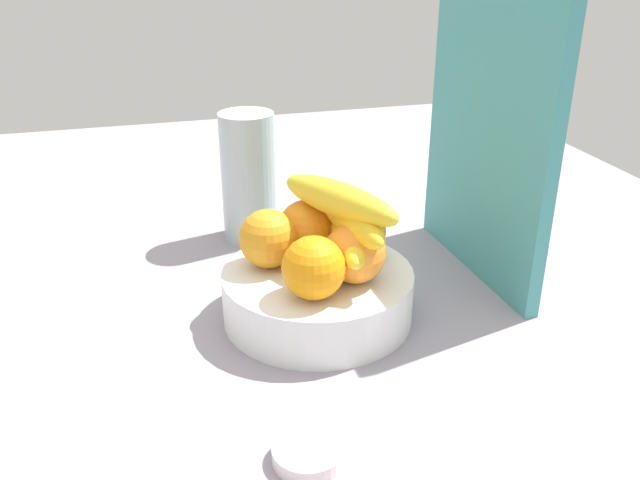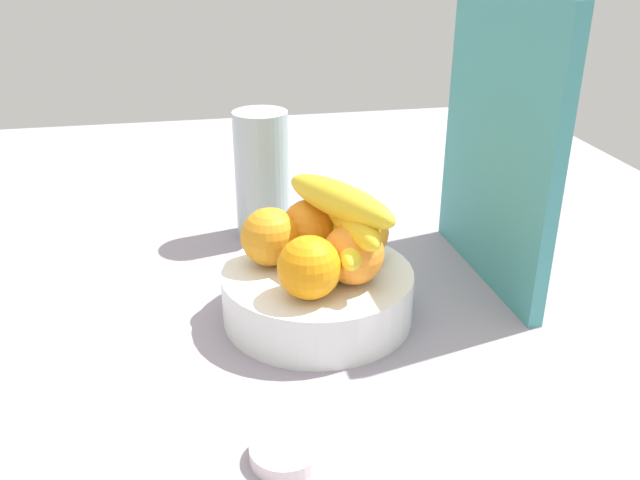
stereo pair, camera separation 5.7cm
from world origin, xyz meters
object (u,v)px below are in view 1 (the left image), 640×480
Objects in this scene: orange_back_left at (357,231)px; orange_center at (355,253)px; orange_back_right at (309,228)px; thermos_tumbler at (249,177)px; fruit_bowl at (320,294)px; banana_bunch at (343,225)px; jar_lid at (308,454)px; orange_front_left at (268,239)px; orange_front_right at (314,268)px; cutting_board at (487,139)px.

orange_center is at bearing -20.89° from orange_back_left.
orange_back_right is (-2.40, -5.23, 0.00)cm from orange_back_left.
thermos_tumbler is (-27.87, -6.83, -0.07)cm from orange_center.
thermos_tumbler is (-24.74, -3.69, 6.38)cm from fruit_bowl.
banana_bunch is 2.79× the size of jar_lid.
orange_back_left is 3.61cm from banana_bunch.
orange_front_left is 27.48cm from jar_lid.
banana_bunch is (-0.41, 2.84, 8.31)cm from fruit_bowl.
orange_front_right is at bearing 19.87° from orange_front_left.
thermos_tumbler is at bearing -169.51° from orange_back_right.
orange_back_right is 0.37× the size of thermos_tumbler.
orange_back_left is 1.10× the size of jar_lid.
jar_lid is at bearing -47.96° from cutting_board.
fruit_bowl is at bearing -65.57° from orange_back_left.
orange_back_left is at bearing 159.11° from orange_center.
orange_front_left is 1.00× the size of orange_front_right.
orange_front_right is 0.39× the size of banana_bunch.
cutting_board is at bearing 133.30° from jar_lid.
banana_bunch is (4.36, 2.83, 1.85)cm from orange_back_right.
cutting_board is at bearing 102.97° from orange_back_left.
orange_back_left is 5.75cm from orange_back_right.
banana_bunch is at bearing 33.00° from orange_back_right.
orange_back_right is at bearing 167.59° from orange_front_right.
cutting_board reaches higher than thermos_tumbler.
orange_front_left is 1.00× the size of orange_back_right.
fruit_bowl is 28.78cm from cutting_board.
cutting_board is (-6.21, 20.81, 6.69)cm from banana_bunch.
cutting_board reaches higher than orange_center.
orange_back_left is at bearing 65.39° from orange_back_right.
orange_back_right is 1.10× the size of jar_lid.
banana_bunch is at bearing -50.62° from orange_back_left.
orange_back_left reaches higher than fruit_bowl.
orange_front_left is at bearing -73.08° from orange_back_right.
thermos_tumbler is at bearing -171.53° from fruit_bowl.
orange_front_right is 1.00× the size of orange_center.
orange_center is at bearing 151.45° from jar_lid.
orange_front_right is (5.39, -2.22, 6.45)cm from fruit_bowl.
orange_front_left is 0.37× the size of thermos_tumbler.
orange_front_left is 30.40cm from cutting_board.
orange_front_right is 30.17cm from thermos_tumbler.
cutting_board is at bearing 105.64° from fruit_bowl.
thermos_tumbler is (-19.97, -3.70, -0.07)cm from orange_back_right.
orange_center is 24.27cm from cutting_board.
orange_front_left is at bearing -126.64° from orange_center.
cutting_board is 1.92× the size of thermos_tumbler.
fruit_bowl is at bearing 157.57° from orange_front_right.
banana_bunch is 22.72cm from cutting_board.
thermos_tumbler reaches higher than orange_front_right.
fruit_bowl is 8.94cm from orange_front_left.
orange_back_right is 29.90cm from jar_lid.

